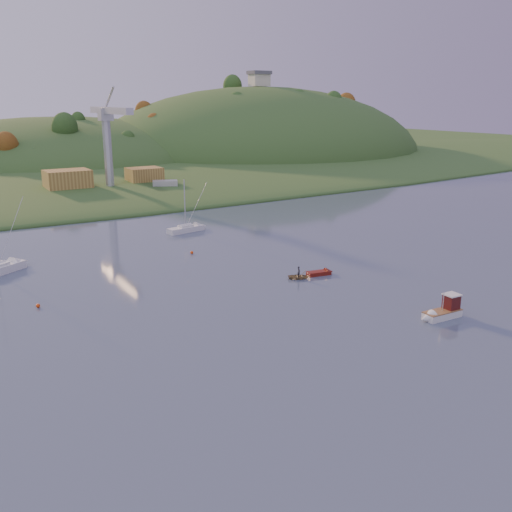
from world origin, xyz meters
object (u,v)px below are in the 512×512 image
canoe (299,277)px  fishing_boat (440,312)px  red_tender (323,272)px  sailboat_far (186,228)px

canoe → fishing_boat: bearing=-139.0°
canoe → red_tender: size_ratio=0.71×
fishing_boat → sailboat_far: sailboat_far is taller
fishing_boat → canoe: fishing_boat is taller
fishing_boat → red_tender: 20.81m
sailboat_far → canoe: (1.08, -35.40, -0.36)m
sailboat_far → canoe: 35.42m
sailboat_far → fishing_boat: bearing=-93.4°
fishing_boat → sailboat_far: 56.76m
canoe → red_tender: (4.26, -0.25, -0.02)m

